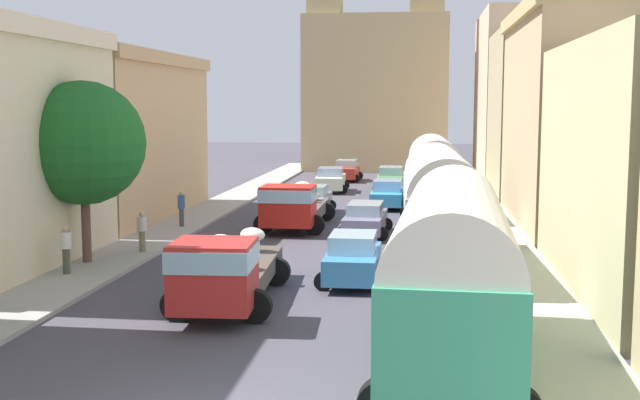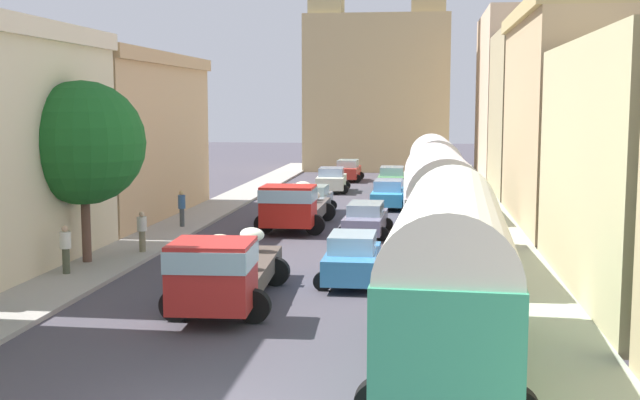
{
  "view_description": "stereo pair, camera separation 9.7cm",
  "coord_description": "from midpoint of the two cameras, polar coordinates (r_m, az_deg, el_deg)",
  "views": [
    {
      "loc": [
        3.93,
        -13.47,
        5.8
      ],
      "look_at": [
        0.0,
        17.88,
        1.99
      ],
      "focal_mm": 45.11,
      "sensor_mm": 36.0,
      "label": 1
    },
    {
      "loc": [
        4.03,
        -13.45,
        5.8
      ],
      "look_at": [
        0.0,
        17.88,
        1.99
      ],
      "focal_mm": 45.11,
      "sensor_mm": 36.0,
      "label": 2
    }
  ],
  "objects": [
    {
      "name": "parked_bus_0",
      "position": [
        16.98,
        9.37,
        -4.98
      ],
      "size": [
        3.51,
        9.83,
        4.19
      ],
      "color": "#369C74",
      "rests_on": "ground"
    },
    {
      "name": "car_0",
      "position": [
        42.33,
        -0.46,
        0.04
      ],
      "size": [
        2.32,
        3.83,
        1.5
      ],
      "color": "gray",
      "rests_on": "ground"
    },
    {
      "name": "building_right_3",
      "position": [
        52.61,
        14.9,
        5.91
      ],
      "size": [
        4.68,
        10.03,
        10.24
      ],
      "color": "tan",
      "rests_on": "ground"
    },
    {
      "name": "sidewalk_left",
      "position": [
        42.38,
        -8.11,
        -0.96
      ],
      "size": [
        2.5,
        70.0,
        0.14
      ],
      "primitive_type": "cube",
      "color": "#9F9A93",
      "rests_on": "ground"
    },
    {
      "name": "roadside_tree_1",
      "position": [
        29.63,
        -16.36,
        3.9
      ],
      "size": [
        4.4,
        4.4,
        6.61
      ],
      "color": "brown",
      "rests_on": "ground"
    },
    {
      "name": "parked_bus_2",
      "position": [
        41.62,
        8.15,
        1.93
      ],
      "size": [
        3.47,
        8.48,
        4.11
      ],
      "color": "teal",
      "rests_on": "ground"
    },
    {
      "name": "sidewalk_right",
      "position": [
        40.99,
        11.83,
        -1.3
      ],
      "size": [
        2.5,
        70.0,
        0.14
      ],
      "primitive_type": "cube",
      "color": "#A5AD96",
      "rests_on": "ground"
    },
    {
      "name": "building_left_2",
      "position": [
        41.67,
        -13.47,
        4.44
      ],
      "size": [
        5.02,
        14.16,
        8.27
      ],
      "color": "tan",
      "rests_on": "ground"
    },
    {
      "name": "car_3",
      "position": [
        26.03,
        2.43,
        -4.17
      ],
      "size": [
        2.23,
        3.84,
        1.63
      ],
      "color": "#3A85C3",
      "rests_on": "ground"
    },
    {
      "name": "car_5",
      "position": [
        44.87,
        4.94,
        0.44
      ],
      "size": [
        2.37,
        4.33,
        1.57
      ],
      "color": "#3996C2",
      "rests_on": "ground"
    },
    {
      "name": "pedestrian_1",
      "position": [
        28.08,
        -17.5,
        -3.28
      ],
      "size": [
        0.52,
        0.52,
        1.76
      ],
      "color": "#474E3A",
      "rests_on": "ground"
    },
    {
      "name": "car_2",
      "position": [
        60.26,
        2.04,
        2.11
      ],
      "size": [
        2.29,
        3.97,
        1.59
      ],
      "color": "#AE2C23",
      "rests_on": "ground"
    },
    {
      "name": "ground_plane",
      "position": [
        41.07,
        1.69,
        -1.24
      ],
      "size": [
        154.0,
        154.0,
        0.0
      ],
      "primitive_type": "plane",
      "color": "#45414A"
    },
    {
      "name": "car_4",
      "position": [
        35.45,
        3.34,
        -1.34
      ],
      "size": [
        2.32,
        4.44,
        1.45
      ],
      "color": "slate",
      "rests_on": "ground"
    },
    {
      "name": "car_1",
      "position": [
        52.76,
        0.87,
        1.45
      ],
      "size": [
        2.48,
        4.09,
        1.61
      ],
      "color": "beige",
      "rests_on": "ground"
    },
    {
      "name": "cargo_truck_1",
      "position": [
        36.95,
        -1.75,
        -0.35
      ],
      "size": [
        3.2,
        7.2,
        2.2
      ],
      "color": "#B31D15",
      "rests_on": "ground"
    },
    {
      "name": "car_6",
      "position": [
        53.72,
        5.17,
        1.52
      ],
      "size": [
        2.34,
        4.41,
        1.6
      ],
      "color": "#4F9656",
      "rests_on": "ground"
    },
    {
      "name": "parked_bus_1",
      "position": [
        28.04,
        8.53,
        -0.25
      ],
      "size": [
        3.44,
        9.79,
        4.23
      ],
      "color": "silver",
      "rests_on": "ground"
    },
    {
      "name": "distant_church",
      "position": [
        70.47,
        4.13,
        8.38
      ],
      "size": [
        12.28,
        7.28,
        21.54
      ],
      "color": "tan",
      "rests_on": "ground"
    },
    {
      "name": "cargo_truck_0",
      "position": [
        22.84,
        -6.69,
        -4.87
      ],
      "size": [
        3.22,
        7.48,
        2.23
      ],
      "color": "red",
      "rests_on": "ground"
    },
    {
      "name": "pedestrian_0",
      "position": [
        37.54,
        -9.71,
        -0.5
      ],
      "size": [
        0.44,
        0.44,
        1.81
      ],
      "color": "#42494A",
      "rests_on": "ground"
    },
    {
      "name": "pedestrian_2",
      "position": [
        31.45,
        -12.43,
        -2.13
      ],
      "size": [
        0.53,
        0.53,
        1.7
      ],
      "color": "#797156",
      "rests_on": "ground"
    },
    {
      "name": "building_right_4",
      "position": [
        65.24,
        13.81,
        7.18
      ],
      "size": [
        5.44,
        14.06,
        12.73
      ],
      "color": "beige",
      "rests_on": "ground"
    },
    {
      "name": "building_right_2",
      "position": [
        39.96,
        17.72,
        5.63
      ],
      "size": [
        5.78,
        13.96,
        10.24
      ],
      "color": "tan",
      "rests_on": "ground"
    }
  ]
}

